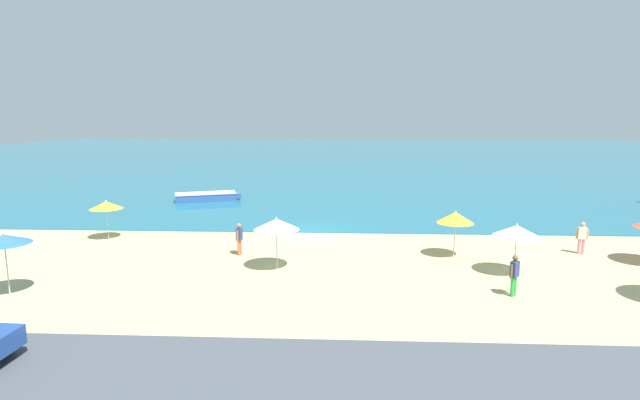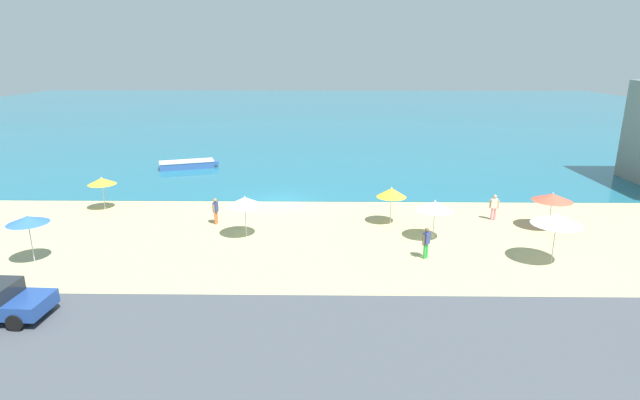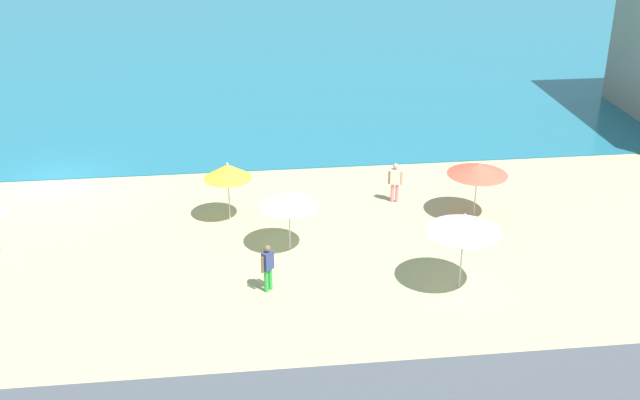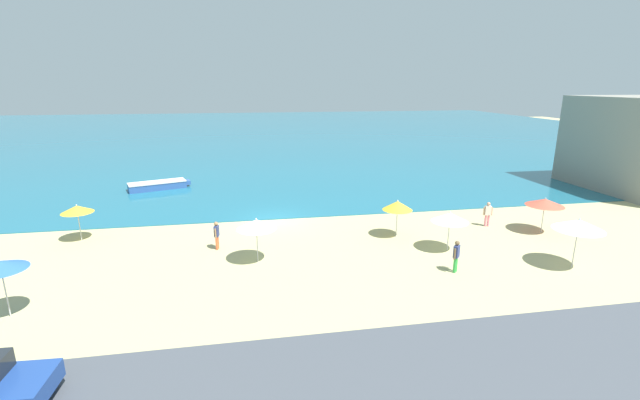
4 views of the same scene
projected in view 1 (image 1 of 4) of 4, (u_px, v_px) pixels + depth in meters
ground_plane at (314, 233)px, 28.98m from camera, size 160.00×160.00×0.00m
sea at (334, 156)px, 83.12m from camera, size 150.00×110.00×0.05m
beach_umbrella_2 at (4, 239)px, 18.69m from camera, size 1.91×1.91×2.44m
beach_umbrella_3 at (106, 205)px, 27.25m from camera, size 1.76×1.76×2.19m
beach_umbrella_4 at (517, 231)px, 21.18m from camera, size 2.00×2.00×2.24m
beach_umbrella_6 at (276, 224)px, 21.89m from camera, size 2.02×2.02×2.36m
beach_umbrella_7 at (455, 218)px, 23.81m from camera, size 1.76×1.76×2.28m
bather_0 at (582, 236)px, 24.50m from camera, size 0.55×0.31×1.60m
bather_1 at (514, 273)px, 18.78m from camera, size 0.43×0.43×1.61m
bather_2 at (239, 237)px, 24.33m from camera, size 0.28×0.56×1.59m
skiff_nearshore at (207, 197)px, 39.45m from camera, size 5.19×3.05×0.65m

